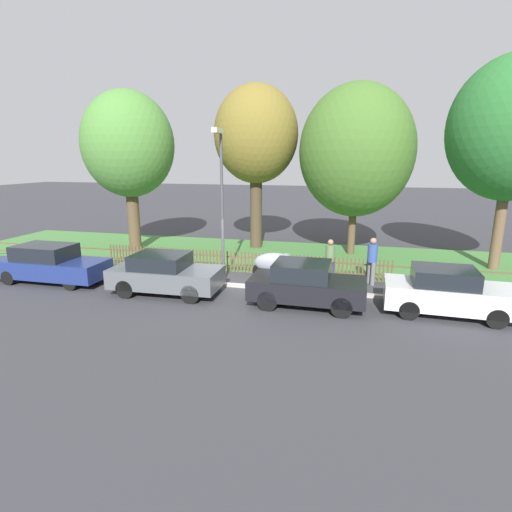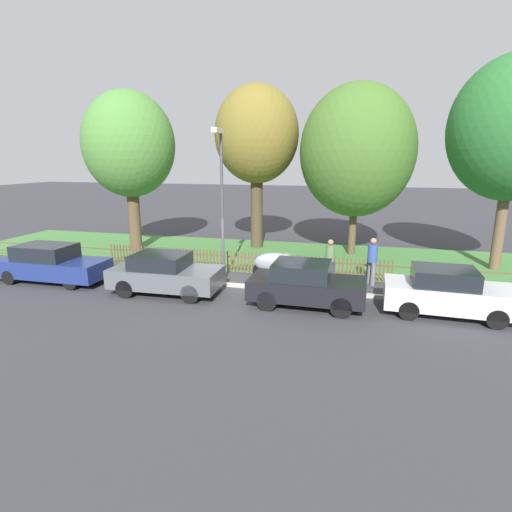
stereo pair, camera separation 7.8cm
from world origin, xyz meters
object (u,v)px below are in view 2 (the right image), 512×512
object	(u,v)px
parked_car_red_compact	(448,292)
pedestrian_by_lamp	(330,258)
parked_car_navy_estate	(306,284)
tree_mid_park	(357,151)
parked_car_black_saloon	(165,273)
tree_behind_motorcycle	(257,136)
street_lamp	(221,189)
tree_nearest_kerb	(129,145)
parked_car_silver_hatchback	(50,264)
covered_motorcycle	(277,263)
pedestrian_near_fence	(372,258)

from	to	relation	value
parked_car_red_compact	pedestrian_by_lamp	bearing A→B (deg)	147.44
parked_car_navy_estate	tree_mid_park	xyz separation A→B (m)	(1.35, 8.03, 4.38)
parked_car_black_saloon	parked_car_red_compact	xyz separation A→B (m)	(9.46, 0.22, 0.00)
parked_car_red_compact	pedestrian_by_lamp	size ratio (longest dim) A/B	2.27
parked_car_red_compact	tree_behind_motorcycle	bearing A→B (deg)	137.01
street_lamp	tree_nearest_kerb	bearing A→B (deg)	145.55
parked_car_silver_hatchback	tree_nearest_kerb	xyz separation A→B (m)	(0.21, 6.02, 4.70)
parked_car_silver_hatchback	parked_car_navy_estate	xyz separation A→B (m)	(10.14, -0.21, 0.01)
tree_behind_motorcycle	covered_motorcycle	bearing A→B (deg)	-68.34
parked_car_black_saloon	pedestrian_by_lamp	bearing A→B (deg)	25.30
parked_car_navy_estate	pedestrian_near_fence	size ratio (longest dim) A/B	2.07
tree_behind_motorcycle	street_lamp	distance (m)	7.00
covered_motorcycle	pedestrian_near_fence	world-z (taller)	pedestrian_near_fence
parked_car_silver_hatchback	pedestrian_by_lamp	xyz separation A→B (m)	(10.73, 2.65, 0.24)
parked_car_black_saloon	tree_behind_motorcycle	bearing A→B (deg)	79.90
parked_car_silver_hatchback	tree_nearest_kerb	world-z (taller)	tree_nearest_kerb
tree_nearest_kerb	tree_behind_motorcycle	size ratio (longest dim) A/B	0.95
pedestrian_near_fence	pedestrian_by_lamp	xyz separation A→B (m)	(-1.60, -0.09, -0.07)
parked_car_black_saloon	tree_nearest_kerb	bearing A→B (deg)	126.55
tree_nearest_kerb	street_lamp	bearing A→B (deg)	-34.45
parked_car_navy_estate	tree_mid_park	bearing A→B (deg)	81.34
parked_car_navy_estate	tree_behind_motorcycle	bearing A→B (deg)	114.99
tree_mid_park	street_lamp	bearing A→B (deg)	-128.15
pedestrian_near_fence	street_lamp	world-z (taller)	street_lamp
street_lamp	parked_car_silver_hatchback	bearing A→B (deg)	-166.21
parked_car_navy_estate	tree_nearest_kerb	xyz separation A→B (m)	(-9.93, 6.23, 4.69)
parked_car_black_saloon	parked_car_red_compact	distance (m)	9.46
covered_motorcycle	tree_mid_park	world-z (taller)	tree_mid_park
parked_car_navy_estate	pedestrian_by_lamp	distance (m)	2.93
parked_car_black_saloon	street_lamp	size ratio (longest dim) A/B	0.68
covered_motorcycle	street_lamp	size ratio (longest dim) A/B	0.33
tree_nearest_kerb	tree_behind_motorcycle	xyz separation A→B (m)	(6.14, 2.22, 0.50)
tree_nearest_kerb	pedestrian_near_fence	world-z (taller)	tree_nearest_kerb
parked_car_black_saloon	pedestrian_by_lamp	distance (m)	6.35
parked_car_red_compact	tree_behind_motorcycle	world-z (taller)	tree_behind_motorcycle
pedestrian_by_lamp	tree_mid_park	bearing A→B (deg)	59.46
parked_car_red_compact	covered_motorcycle	xyz separation A→B (m)	(-5.88, 2.48, -0.08)
parked_car_red_compact	tree_mid_park	distance (m)	9.44
parked_car_navy_estate	street_lamp	xyz separation A→B (m)	(-3.52, 1.84, 2.92)
parked_car_silver_hatchback	covered_motorcycle	xyz separation A→B (m)	(8.64, 2.50, -0.07)
parked_car_navy_estate	pedestrian_near_fence	world-z (taller)	pedestrian_near_fence
parked_car_silver_hatchback	parked_car_red_compact	bearing A→B (deg)	-0.06
parked_car_red_compact	pedestrian_near_fence	xyz separation A→B (m)	(-2.19, 2.72, 0.29)
tree_nearest_kerb	tree_behind_motorcycle	world-z (taller)	tree_behind_motorcycle
pedestrian_near_fence	pedestrian_by_lamp	world-z (taller)	pedestrian_near_fence
pedestrian_near_fence	street_lamp	bearing A→B (deg)	-107.43
parked_car_silver_hatchback	street_lamp	bearing A→B (deg)	13.65
tree_behind_motorcycle	pedestrian_by_lamp	world-z (taller)	tree_behind_motorcycle
parked_car_navy_estate	tree_nearest_kerb	world-z (taller)	tree_nearest_kerb
tree_nearest_kerb	pedestrian_by_lamp	size ratio (longest dim) A/B	4.73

